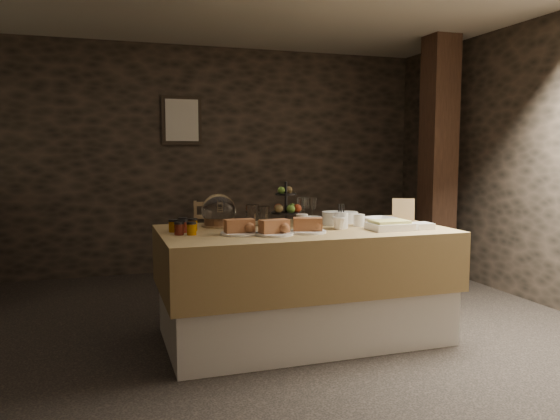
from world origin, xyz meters
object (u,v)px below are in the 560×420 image
object	(u,v)px
chair	(209,242)
timber_column	(438,161)
buffet_table	(303,275)
fruit_stand	(287,207)

from	to	relation	value
chair	timber_column	distance (m)	2.67
buffet_table	timber_column	distance (m)	2.53
chair	fruit_stand	bearing A→B (deg)	-72.60
chair	fruit_stand	xyz separation A→B (m)	(0.23, -2.06, 0.59)
timber_column	fruit_stand	size ratio (longest dim) A/B	7.83
timber_column	buffet_table	bearing A→B (deg)	-147.37
chair	fruit_stand	size ratio (longest dim) A/B	1.96
buffet_table	timber_column	world-z (taller)	timber_column
buffet_table	fruit_stand	size ratio (longest dim) A/B	6.30
chair	timber_column	xyz separation A→B (m)	(2.28, -1.05, 0.93)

